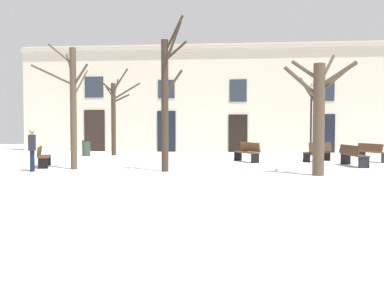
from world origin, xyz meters
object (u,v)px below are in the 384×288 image
at_px(tree_left_of_center, 319,112).
at_px(streetlamp, 311,112).
at_px(tree_right_of_center, 166,99).
at_px(bench_far_corner, 353,155).
at_px(bench_facing_shops, 372,152).
at_px(tree_center, 73,104).
at_px(bench_by_litter_bin, 43,156).
at_px(litter_bin, 86,148).
at_px(person_strolling, 32,148).
at_px(bench_back_to_back_left, 318,152).
at_px(tree_foreground, 114,113).
at_px(bench_near_lamp, 247,152).

bearing_deg(tree_left_of_center, streetlamp, 81.47).
height_order(tree_right_of_center, bench_far_corner, tree_right_of_center).
xyz_separation_m(tree_left_of_center, bench_facing_shops, (3.54, 5.69, -1.70)).
height_order(bench_facing_shops, bench_far_corner, bench_far_corner).
bearing_deg(tree_right_of_center, bench_facing_shops, 29.33).
relative_size(tree_center, tree_right_of_center, 0.87).
bearing_deg(tree_center, tree_right_of_center, -7.18).
xyz_separation_m(bench_by_litter_bin, bench_far_corner, (12.61, 1.59, 0.03)).
distance_m(tree_center, litter_bin, 7.27).
bearing_deg(person_strolling, tree_right_of_center, -102.12).
distance_m(tree_center, bench_facing_shops, 13.52).
height_order(bench_far_corner, bench_back_to_back_left, bench_back_to_back_left).
xyz_separation_m(tree_center, person_strolling, (-1.21, -0.91, -1.65)).
distance_m(tree_right_of_center, person_strolling, 5.24).
distance_m(tree_foreground, litter_bin, 2.52).
relative_size(tree_center, streetlamp, 1.21).
bearing_deg(tree_center, bench_by_litter_bin, 156.42).
bearing_deg(bench_back_to_back_left, bench_far_corner, 73.18).
xyz_separation_m(litter_bin, bench_back_to_back_left, (11.93, -2.37, 0.03)).
bearing_deg(litter_bin, bench_near_lamp, -17.80).
bearing_deg(bench_by_litter_bin, bench_near_lamp, -88.10).
height_order(bench_near_lamp, bench_far_corner, bench_near_lamp).
xyz_separation_m(tree_right_of_center, litter_bin, (-5.54, 7.17, -2.22)).
bearing_deg(bench_by_litter_bin, bench_far_corner, -102.38).
relative_size(bench_facing_shops, bench_by_litter_bin, 1.06).
bearing_deg(bench_back_to_back_left, tree_right_of_center, -5.61).
relative_size(tree_left_of_center, bench_far_corner, 2.24).
xyz_separation_m(litter_bin, bench_by_litter_bin, (0.33, -6.05, 0.00)).
height_order(bench_facing_shops, person_strolling, person_strolling).
relative_size(tree_center, litter_bin, 5.70).
bearing_deg(bench_near_lamp, litter_bin, -138.25).
bearing_deg(tree_left_of_center, tree_right_of_center, 172.46).
height_order(streetlamp, bench_by_litter_bin, streetlamp).
xyz_separation_m(tree_foreground, bench_near_lamp, (7.28, -3.57, -1.93)).
distance_m(bench_facing_shops, bench_back_to_back_left, 2.49).
bearing_deg(person_strolling, bench_near_lamp, -76.15).
height_order(tree_left_of_center, person_strolling, tree_left_of_center).
bearing_deg(bench_by_litter_bin, person_strolling, 171.35).
height_order(tree_right_of_center, bench_by_litter_bin, tree_right_of_center).
xyz_separation_m(tree_left_of_center, bench_by_litter_bin, (-10.55, 1.83, -1.71)).
bearing_deg(person_strolling, bench_by_litter_bin, -6.35).
xyz_separation_m(tree_left_of_center, bench_back_to_back_left, (1.06, 5.51, -1.69)).
relative_size(tree_right_of_center, bench_by_litter_bin, 3.54).
bearing_deg(bench_far_corner, streetlamp, -4.74).
bearing_deg(bench_by_litter_bin, tree_center, -133.13).
bearing_deg(streetlamp, tree_right_of_center, -126.57).
xyz_separation_m(bench_far_corner, person_strolling, (-12.31, -3.16, 0.42)).
xyz_separation_m(bench_facing_shops, bench_far_corner, (-1.48, -2.27, 0.01)).
distance_m(streetlamp, bench_back_to_back_left, 4.84).
bearing_deg(person_strolling, tree_center, -70.47).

